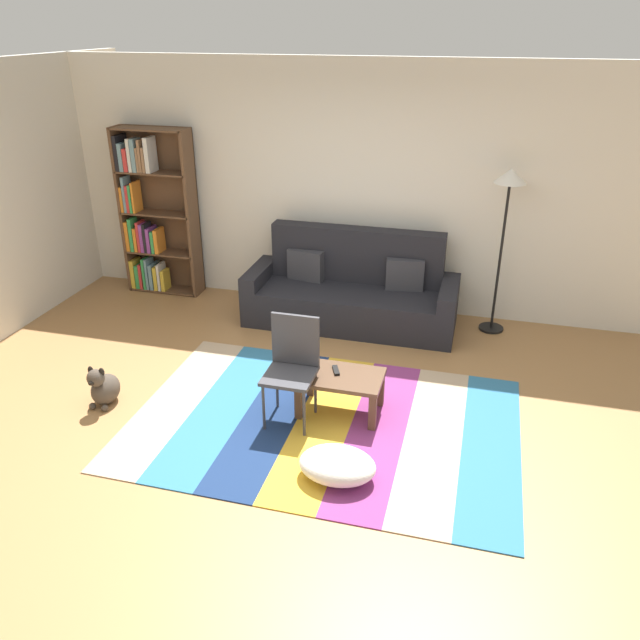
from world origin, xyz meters
name	(u,v)px	position (x,y,z in m)	size (l,w,h in m)	color
ground_plane	(291,421)	(0.00, 0.00, 0.00)	(14.00, 14.00, 0.00)	#9E7042
back_wall	(358,189)	(0.00, 2.55, 1.35)	(6.80, 0.10, 2.70)	silver
rug	(324,423)	(0.28, 0.04, 0.00)	(3.15, 2.17, 0.01)	tan
couch	(352,293)	(0.07, 2.02, 0.34)	(2.26, 0.80, 1.00)	black
bookshelf	(151,216)	(-2.43, 2.30, 0.93)	(0.90, 0.28, 1.95)	brown
coffee_table	(341,382)	(0.37, 0.24, 0.29)	(0.70, 0.45, 0.35)	#513826
pouf	(337,465)	(0.54, -0.60, 0.12)	(0.57, 0.42, 0.22)	white
dog	(104,387)	(-1.64, -0.15, 0.16)	(0.22, 0.35, 0.40)	#473D33
standing_lamp	(508,198)	(1.58, 2.21, 1.44)	(0.32, 0.32, 1.73)	black
tv_remote	(336,370)	(0.31, 0.30, 0.37)	(0.04, 0.15, 0.02)	black
folding_chair	(292,360)	(0.00, 0.09, 0.53)	(0.40, 0.40, 0.90)	#38383D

